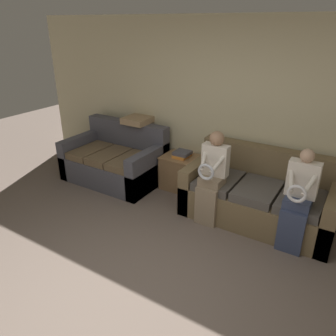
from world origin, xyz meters
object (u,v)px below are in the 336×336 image
(side_shelf, at_px, (182,172))
(child_right_seated, at_px, (298,198))
(couch_main, at_px, (260,196))
(throw_pillow, at_px, (137,120))
(child_left_seated, at_px, (212,175))
(book_stack, at_px, (182,154))
(couch_side, at_px, (116,161))

(side_shelf, bearing_deg, child_right_seated, -18.40)
(couch_main, xyz_separation_m, throw_pillow, (-2.20, 0.27, 0.65))
(child_left_seated, bearing_deg, couch_main, 37.10)
(couch_main, xyz_separation_m, child_left_seated, (-0.53, -0.40, 0.35))
(child_left_seated, relative_size, book_stack, 4.36)
(book_stack, distance_m, throw_pillow, 0.98)
(side_shelf, height_order, throw_pillow, throw_pillow)
(child_left_seated, xyz_separation_m, book_stack, (-0.77, 0.60, -0.08))
(couch_main, xyz_separation_m, child_right_seated, (0.53, -0.40, 0.33))
(couch_main, bearing_deg, side_shelf, 171.03)
(child_right_seated, height_order, throw_pillow, child_right_seated)
(book_stack, height_order, throw_pillow, throw_pillow)
(couch_main, bearing_deg, child_left_seated, -142.90)
(couch_side, xyz_separation_m, side_shelf, (1.11, 0.28, -0.04))
(child_right_seated, height_order, book_stack, child_right_seated)
(book_stack, xyz_separation_m, throw_pillow, (-0.89, 0.07, 0.39))
(couch_side, bearing_deg, child_left_seated, -9.82)
(couch_main, xyz_separation_m, book_stack, (-1.31, 0.20, 0.27))
(child_right_seated, bearing_deg, child_left_seated, 179.82)
(child_left_seated, xyz_separation_m, child_right_seated, (1.06, -0.00, -0.02))
(book_stack, bearing_deg, couch_side, -166.09)
(child_left_seated, height_order, side_shelf, child_left_seated)
(child_left_seated, height_order, child_right_seated, child_left_seated)
(child_left_seated, distance_m, throw_pillow, 1.82)
(couch_main, bearing_deg, throw_pillow, 172.92)
(child_left_seated, bearing_deg, throw_pillow, 157.97)
(couch_side, distance_m, throw_pillow, 0.77)
(couch_main, height_order, side_shelf, couch_main)
(book_stack, bearing_deg, side_shelf, 104.62)
(child_right_seated, bearing_deg, side_shelf, 161.60)
(child_left_seated, bearing_deg, side_shelf, 141.93)
(child_right_seated, relative_size, side_shelf, 1.98)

